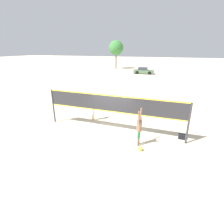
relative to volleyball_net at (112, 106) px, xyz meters
name	(u,v)px	position (x,y,z in m)	size (l,w,h in m)	color
ground_plane	(112,131)	(0.00, 0.00, -1.72)	(200.00, 200.00, 0.00)	beige
volleyball_net	(112,106)	(0.00, 0.00, 0.00)	(8.99, 0.11, 2.39)	#38383D
player_spiker	(139,127)	(1.97, -1.12, -0.61)	(0.28, 0.70, 2.10)	#8C664C
player_blocker	(93,107)	(-1.95, 1.23, -0.67)	(0.28, 0.69, 2.00)	beige
volleyball	(140,149)	(2.20, -1.65, -1.60)	(0.24, 0.24, 0.24)	yellow
gear_bag	(182,137)	(4.25, 0.50, -1.59)	(0.42, 0.32, 0.26)	black
parked_car_near	(144,71)	(-3.13, 27.41, -1.12)	(4.22, 2.09, 1.32)	#4C6B4C
tree_left_cluster	(116,48)	(-11.74, 34.68, 3.41)	(3.62, 3.62, 6.96)	#4C3823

